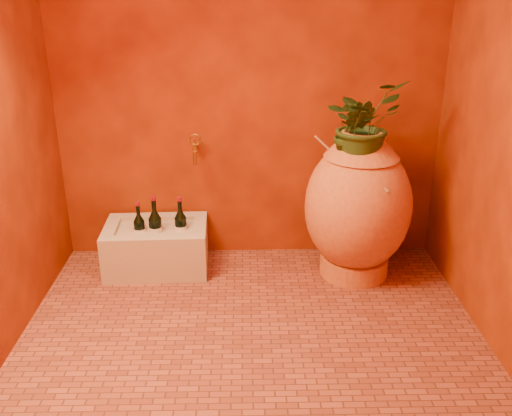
{
  "coord_description": "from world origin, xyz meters",
  "views": [
    {
      "loc": [
        -0.03,
        -2.64,
        1.8
      ],
      "look_at": [
        0.03,
        0.35,
        0.58
      ],
      "focal_mm": 40.0,
      "sensor_mm": 36.0,
      "label": 1
    }
  ],
  "objects_px": {
    "stone_basin": "(157,248)",
    "wall_tap": "(195,147)",
    "wine_bottle_c": "(156,229)",
    "amphora": "(358,206)",
    "wine_bottle_a": "(140,230)",
    "wine_bottle_b": "(181,228)"
  },
  "relations": [
    {
      "from": "wall_tap",
      "to": "wine_bottle_c",
      "type": "bearing_deg",
      "value": -143.33
    },
    {
      "from": "stone_basin",
      "to": "wine_bottle_b",
      "type": "relative_size",
      "value": 2.04
    },
    {
      "from": "wine_bottle_a",
      "to": "wine_bottle_c",
      "type": "relative_size",
      "value": 0.87
    },
    {
      "from": "amphora",
      "to": "stone_basin",
      "type": "relative_size",
      "value": 1.42
    },
    {
      "from": "wine_bottle_c",
      "to": "wall_tap",
      "type": "bearing_deg",
      "value": 36.67
    },
    {
      "from": "wine_bottle_b",
      "to": "amphora",
      "type": "bearing_deg",
      "value": -5.28
    },
    {
      "from": "amphora",
      "to": "wine_bottle_c",
      "type": "xyz_separation_m",
      "value": [
        -1.28,
        0.06,
        -0.18
      ]
    },
    {
      "from": "stone_basin",
      "to": "amphora",
      "type": "bearing_deg",
      "value": -4.44
    },
    {
      "from": "stone_basin",
      "to": "wine_bottle_c",
      "type": "distance_m",
      "value": 0.15
    },
    {
      "from": "amphora",
      "to": "wine_bottle_b",
      "type": "relative_size",
      "value": 2.89
    },
    {
      "from": "stone_basin",
      "to": "wine_bottle_b",
      "type": "height_order",
      "value": "wine_bottle_b"
    },
    {
      "from": "wine_bottle_b",
      "to": "wall_tap",
      "type": "height_order",
      "value": "wall_tap"
    },
    {
      "from": "stone_basin",
      "to": "wine_bottle_c",
      "type": "xyz_separation_m",
      "value": [
        0.01,
        -0.04,
        0.15
      ]
    },
    {
      "from": "stone_basin",
      "to": "wall_tap",
      "type": "height_order",
      "value": "wall_tap"
    },
    {
      "from": "wine_bottle_a",
      "to": "wall_tap",
      "type": "xyz_separation_m",
      "value": [
        0.37,
        0.17,
        0.51
      ]
    },
    {
      "from": "amphora",
      "to": "wall_tap",
      "type": "xyz_separation_m",
      "value": [
        -1.02,
        0.26,
        0.31
      ]
    },
    {
      "from": "amphora",
      "to": "wall_tap",
      "type": "height_order",
      "value": "amphora"
    },
    {
      "from": "stone_basin",
      "to": "wall_tap",
      "type": "distance_m",
      "value": 0.71
    },
    {
      "from": "wall_tap",
      "to": "wine_bottle_a",
      "type": "bearing_deg",
      "value": -154.48
    },
    {
      "from": "wine_bottle_c",
      "to": "amphora",
      "type": "bearing_deg",
      "value": -2.88
    },
    {
      "from": "wine_bottle_c",
      "to": "wall_tap",
      "type": "height_order",
      "value": "wall_tap"
    },
    {
      "from": "amphora",
      "to": "wine_bottle_a",
      "type": "bearing_deg",
      "value": 176.59
    }
  ]
}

